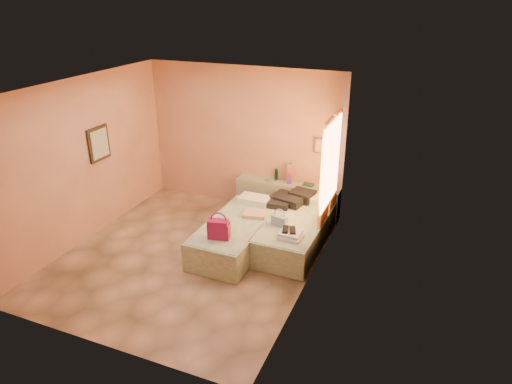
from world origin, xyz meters
TOP-DOWN VIEW (x-y plane):
  - ground at (0.00, 0.00)m, footprint 4.50×4.50m
  - room_walls at (0.21, 0.57)m, footprint 4.02×4.51m
  - headboard_ledge at (0.98, 2.10)m, footprint 2.05×0.30m
  - bed_left at (0.60, 0.54)m, footprint 0.93×2.01m
  - bed_right at (1.50, 1.00)m, footprint 0.93×2.01m
  - water_bottle at (0.71, 2.18)m, footprint 0.08×0.08m
  - rainbow_box at (1.00, 2.12)m, footprint 0.11×0.11m
  - small_dish at (0.58, 2.07)m, footprint 0.13×0.13m
  - green_book at (1.38, 2.15)m, footprint 0.21×0.16m
  - flower_vase at (1.80, 2.08)m, footprint 0.23×0.23m
  - magenta_handbag at (0.57, -0.06)m, footprint 0.37×0.26m
  - khaki_garment at (0.80, 0.86)m, footprint 0.43×0.37m
  - clothes_pile at (1.22, 1.57)m, footprint 0.66×0.66m
  - blue_handbag at (1.31, 0.69)m, footprint 0.28×0.16m
  - towel_stack at (1.63, 0.35)m, footprint 0.37×0.32m
  - sandal_pair at (1.57, 0.40)m, footprint 0.24×0.28m

SIDE VIEW (x-z plane):
  - ground at x=0.00m, z-range 0.00..0.00m
  - bed_left at x=0.60m, z-range 0.00..0.50m
  - bed_right at x=1.50m, z-range 0.00..0.50m
  - headboard_ledge at x=0.98m, z-range 0.00..0.65m
  - khaki_garment at x=0.80m, z-range 0.50..0.56m
  - towel_stack at x=1.63m, z-range 0.50..0.60m
  - blue_handbag at x=1.31m, z-range 0.50..0.67m
  - clothes_pile at x=1.22m, z-range 0.50..0.68m
  - sandal_pair at x=1.57m, z-range 0.60..0.63m
  - magenta_handbag at x=0.57m, z-range 0.50..0.82m
  - small_dish at x=0.58m, z-range 0.65..0.68m
  - green_book at x=1.38m, z-range 0.65..0.68m
  - water_bottle at x=0.71m, z-range 0.65..0.88m
  - flower_vase at x=1.80m, z-range 0.65..0.90m
  - rainbow_box at x=1.00m, z-range 0.65..1.05m
  - room_walls at x=0.21m, z-range 0.38..3.19m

